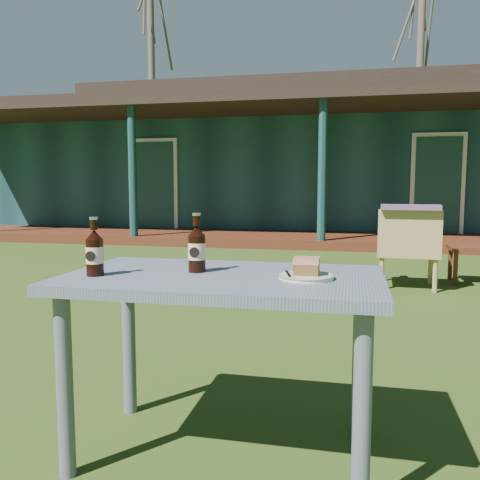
% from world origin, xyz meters
% --- Properties ---
extents(ground, '(80.00, 80.00, 0.00)m').
position_xyz_m(ground, '(0.00, 0.00, 0.00)').
color(ground, '#334916').
extents(pavilion, '(15.80, 8.30, 3.45)m').
position_xyz_m(pavilion, '(-0.00, 9.39, 1.61)').
color(pavilion, '#173A3B').
rests_on(pavilion, ground).
extents(tree_left, '(0.28, 0.28, 10.50)m').
position_xyz_m(tree_left, '(-8.00, 17.50, 5.25)').
color(tree_left, brown).
rests_on(tree_left, ground).
extents(tree_mid, '(0.28, 0.28, 9.50)m').
position_xyz_m(tree_mid, '(3.00, 18.50, 4.75)').
color(tree_mid, brown).
rests_on(tree_mid, ground).
extents(cafe_table, '(1.20, 0.70, 0.72)m').
position_xyz_m(cafe_table, '(0.00, -1.60, 0.62)').
color(cafe_table, slate).
rests_on(cafe_table, ground).
extents(plate, '(0.20, 0.20, 0.01)m').
position_xyz_m(plate, '(0.32, -1.62, 0.73)').
color(plate, silver).
rests_on(plate, cafe_table).
extents(cake_slice, '(0.09, 0.09, 0.06)m').
position_xyz_m(cake_slice, '(0.32, -1.61, 0.77)').
color(cake_slice, brown).
rests_on(cake_slice, plate).
extents(fork, '(0.04, 0.14, 0.00)m').
position_xyz_m(fork, '(0.25, -1.63, 0.74)').
color(fork, silver).
rests_on(fork, plate).
extents(cola_bottle_near, '(0.07, 0.07, 0.23)m').
position_xyz_m(cola_bottle_near, '(-0.11, -1.57, 0.81)').
color(cola_bottle_near, black).
rests_on(cola_bottle_near, cafe_table).
extents(cola_bottle_far, '(0.07, 0.07, 0.22)m').
position_xyz_m(cola_bottle_far, '(-0.46, -1.73, 0.81)').
color(cola_bottle_far, black).
rests_on(cola_bottle_far, cafe_table).
extents(bottle_cap, '(0.03, 0.03, 0.01)m').
position_xyz_m(bottle_cap, '(-0.10, -1.57, 0.72)').
color(bottle_cap, silver).
rests_on(bottle_cap, cafe_table).
extents(armchair_left, '(0.63, 0.59, 0.81)m').
position_xyz_m(armchair_left, '(1.04, 1.93, 0.46)').
color(armchair_left, tan).
rests_on(armchair_left, ground).
extents(floral_throw, '(0.57, 0.23, 0.05)m').
position_xyz_m(floral_throw, '(1.04, 1.77, 0.84)').
color(floral_throw, '#6F4774').
rests_on(floral_throw, armchair_left).
extents(side_table, '(0.60, 0.40, 0.40)m').
position_xyz_m(side_table, '(1.81, 2.38, 0.34)').
color(side_table, '#502313').
rests_on(side_table, ground).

